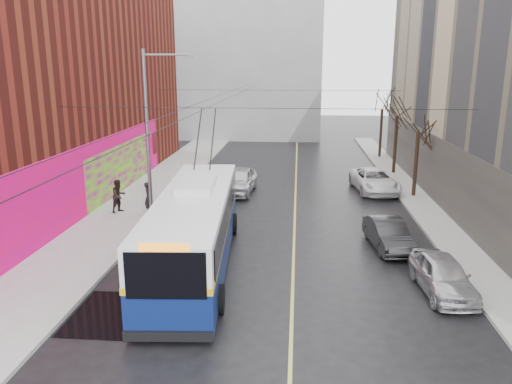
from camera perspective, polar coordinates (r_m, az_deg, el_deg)
ground at (r=17.59m, az=-0.90°, el=-13.44°), size 140.00×140.00×0.00m
sidewalk_left at (r=30.22m, az=-13.85°, el=-1.71°), size 4.00×60.00×0.15m
sidewalk_right at (r=29.61m, az=19.16°, el=-2.42°), size 2.00×60.00×0.15m
lane_line at (r=30.61m, az=4.50°, el=-1.26°), size 0.12×50.00×0.01m
building_left at (r=34.35m, az=-26.45°, el=10.84°), size 12.11×36.00×14.00m
building_far at (r=60.96m, az=-2.40°, el=15.05°), size 20.50×12.10×18.00m
streetlight_pole at (r=26.85m, az=-12.01°, el=6.83°), size 2.65×0.60×9.00m
catenary_wires at (r=30.61m, az=-2.97°, el=10.64°), size 18.00×60.00×0.22m
tree_near at (r=32.52m, az=18.17°, el=7.92°), size 3.20×3.20×6.40m
tree_mid at (r=39.31m, az=15.92°, el=9.47°), size 3.20×3.20×6.68m
tree_far at (r=46.20m, az=14.28°, el=10.08°), size 3.20×3.20×6.57m
puddle at (r=18.07m, az=-16.02°, el=-13.23°), size 2.75×3.33×0.01m
pigeons_flying at (r=26.22m, az=-3.20°, el=10.75°), size 4.15×4.03×1.13m
trolleybus at (r=20.79m, az=-7.02°, el=-4.05°), size 3.66×12.90×6.05m
parked_car_a at (r=19.82m, az=20.56°, el=-8.88°), size 1.94×4.18×1.39m
parked_car_b at (r=23.73m, az=14.86°, el=-4.67°), size 1.93×4.23×1.35m
parked_car_c at (r=34.10m, az=13.38°, el=1.29°), size 3.10×5.61×1.49m
following_car at (r=32.85m, az=-1.99°, el=1.34°), size 2.30×4.99×1.66m
pedestrian_a at (r=28.41m, az=-12.18°, el=-0.63°), size 0.53×0.71×1.76m
pedestrian_b at (r=28.97m, az=-15.40°, el=-0.43°), size 1.07×1.14×1.87m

